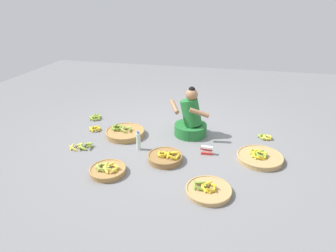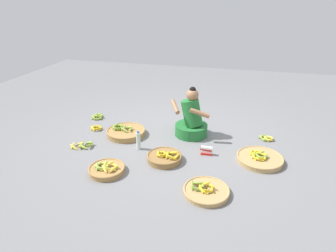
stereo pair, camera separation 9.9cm
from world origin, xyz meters
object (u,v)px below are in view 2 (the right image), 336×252
(loose_bananas_mid_right, at_px, (267,138))
(loose_bananas_near_vendor, at_px, (97,128))
(banana_basket_front_left, at_px, (126,132))
(loose_bananas_front_right, at_px, (98,116))
(banana_basket_mid_left, at_px, (107,169))
(banana_basket_back_center, at_px, (206,191))
(banana_basket_back_right, at_px, (165,157))
(packet_carton_stack, at_px, (206,151))
(vendor_woman_front, at_px, (191,120))
(loose_bananas_back_left, at_px, (83,145))
(banana_basket_front_center, at_px, (260,158))
(water_bottle, at_px, (138,141))

(loose_bananas_mid_right, distance_m, loose_bananas_near_vendor, 2.79)
(banana_basket_front_left, xyz_separation_m, loose_bananas_front_right, (-0.77, 0.53, -0.03))
(banana_basket_mid_left, bearing_deg, loose_bananas_near_vendor, 122.65)
(banana_basket_back_center, relative_size, banana_basket_back_right, 1.11)
(banana_basket_front_left, xyz_separation_m, packet_carton_stack, (1.35, -0.29, 0.01))
(banana_basket_mid_left, relative_size, banana_basket_front_left, 0.75)
(vendor_woman_front, height_order, banana_basket_mid_left, vendor_woman_front)
(banana_basket_mid_left, relative_size, loose_bananas_back_left, 1.42)
(banana_basket_back_right, xyz_separation_m, loose_bananas_mid_right, (1.40, 1.00, -0.03))
(vendor_woman_front, relative_size, banana_basket_mid_left, 1.74)
(loose_bananas_mid_right, bearing_deg, banana_basket_front_center, -100.94)
(banana_basket_front_center, distance_m, loose_bananas_mid_right, 0.70)
(banana_basket_mid_left, height_order, loose_bananas_front_right, banana_basket_mid_left)
(vendor_woman_front, height_order, banana_basket_front_center, vendor_woman_front)
(banana_basket_front_center, relative_size, loose_bananas_front_right, 2.13)
(banana_basket_front_center, xyz_separation_m, loose_bananas_mid_right, (0.13, 0.69, -0.02))
(vendor_woman_front, relative_size, banana_basket_front_center, 1.30)
(banana_basket_front_center, relative_size, banana_basket_back_center, 1.17)
(packet_carton_stack, bearing_deg, loose_bananas_near_vendor, 169.39)
(vendor_woman_front, relative_size, loose_bananas_front_right, 2.78)
(banana_basket_front_left, height_order, packet_carton_stack, banana_basket_front_left)
(vendor_woman_front, xyz_separation_m, banana_basket_mid_left, (-0.85, -1.33, -0.21))
(banana_basket_front_center, xyz_separation_m, loose_bananas_back_left, (-2.55, -0.25, -0.01))
(banana_basket_back_right, height_order, loose_bananas_mid_right, banana_basket_back_right)
(loose_bananas_mid_right, height_order, packet_carton_stack, packet_carton_stack)
(loose_bananas_front_right, height_order, loose_bananas_near_vendor, loose_bananas_front_right)
(banana_basket_back_right, bearing_deg, loose_bananas_near_vendor, 153.90)
(banana_basket_back_center, height_order, banana_basket_back_right, banana_basket_back_right)
(banana_basket_back_right, xyz_separation_m, packet_carton_stack, (0.53, 0.31, 0.01))
(banana_basket_back_center, bearing_deg, loose_bananas_back_left, 161.95)
(vendor_woman_front, relative_size, banana_basket_back_center, 1.52)
(loose_bananas_front_right, relative_size, loose_bananas_near_vendor, 1.32)
(banana_basket_back_right, height_order, loose_bananas_near_vendor, banana_basket_back_right)
(banana_basket_back_center, xyz_separation_m, loose_bananas_mid_right, (0.75, 1.57, -0.01))
(water_bottle, bearing_deg, banana_basket_back_center, -35.41)
(banana_basket_front_left, xyz_separation_m, loose_bananas_near_vendor, (-0.56, 0.07, -0.02))
(banana_basket_mid_left, height_order, loose_bananas_near_vendor, banana_basket_mid_left)
(banana_basket_mid_left, bearing_deg, water_bottle, 74.44)
(banana_basket_mid_left, xyz_separation_m, water_bottle, (0.19, 0.68, 0.09))
(banana_basket_front_left, relative_size, loose_bananas_near_vendor, 2.82)
(loose_bananas_back_left, bearing_deg, banana_basket_front_center, 5.62)
(loose_bananas_mid_right, xyz_separation_m, loose_bananas_near_vendor, (-2.77, -0.33, 0.00))
(banana_basket_front_center, height_order, water_bottle, water_bottle)
(packet_carton_stack, bearing_deg, banana_basket_back_right, -149.40)
(banana_basket_front_left, bearing_deg, packet_carton_stack, -12.07)
(vendor_woman_front, distance_m, loose_bananas_back_left, 1.71)
(loose_bananas_mid_right, xyz_separation_m, loose_bananas_front_right, (-2.98, 0.13, 0.00))
(packet_carton_stack, bearing_deg, banana_basket_back_center, -82.61)
(banana_basket_mid_left, height_order, loose_bananas_back_left, banana_basket_mid_left)
(loose_bananas_front_right, relative_size, water_bottle, 1.01)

